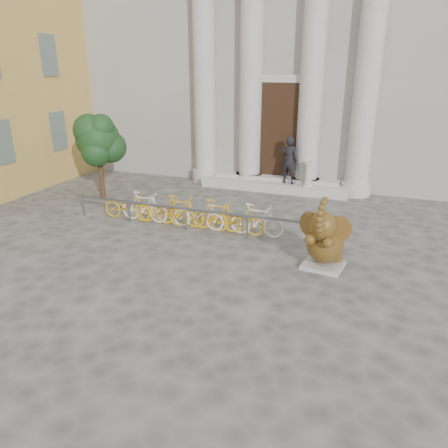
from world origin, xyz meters
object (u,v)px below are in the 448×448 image
(elephant_statue, at_px, (325,242))
(tree, at_px, (98,140))
(pedestrian, at_px, (289,160))
(bike_rack, at_px, (188,212))

(elephant_statue, height_order, tree, tree)
(elephant_statue, bearing_deg, pedestrian, 117.43)
(tree, distance_m, pedestrian, 7.36)
(elephant_statue, relative_size, pedestrian, 1.04)
(elephant_statue, relative_size, bike_rack, 0.24)
(elephant_statue, height_order, pedestrian, pedestrian)
(tree, bearing_deg, elephant_statue, -20.72)
(tree, bearing_deg, pedestrian, 26.18)
(bike_rack, relative_size, tree, 2.51)
(bike_rack, height_order, pedestrian, pedestrian)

